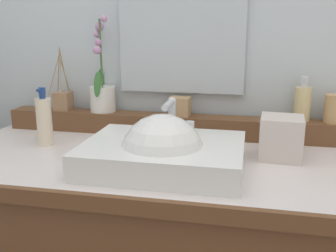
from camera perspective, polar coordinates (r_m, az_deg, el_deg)
The scene contains 11 objects.
wall_back at distance 1.62m, azimuth 3.45°, elevation 15.58°, with size 2.98×0.20×2.69m, color silver.
back_ledge at distance 1.51m, azimuth 2.27°, elevation 0.07°, with size 1.40×0.09×0.08m, color brown.
sink_basin at distance 1.16m, azimuth -0.65°, elevation -4.28°, with size 0.47×0.36×0.28m.
potted_plant at distance 1.58m, azimuth -9.49°, elevation 5.02°, with size 0.10×0.13×0.37m.
soap_dispenser at distance 1.49m, azimuth 18.88°, elevation 3.23°, with size 0.06×0.06×0.16m.
tumbler_cup at distance 1.50m, azimuth 22.94°, elevation 2.31°, with size 0.07×0.07×0.10m, color tan.
reed_diffuser at distance 1.64m, azimuth -14.93°, elevation 3.61°, with size 0.08×0.11×0.25m.
trinket_box at distance 1.49m, azimuth 1.71°, elevation 2.81°, with size 0.08×0.06×0.07m, color tan.
lotion_bottle at distance 1.44m, azimuth -17.45°, elevation 0.77°, with size 0.05×0.06×0.20m.
tissue_box at distance 1.29m, azimuth 16.03°, elevation -1.63°, with size 0.13×0.13×0.13m, color beige.
mirror at distance 1.52m, azimuth 1.99°, elevation 17.03°, with size 0.48×0.02×0.65m, color silver.
Camera 1 is at (0.24, -1.17, 1.31)m, focal length 42.17 mm.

